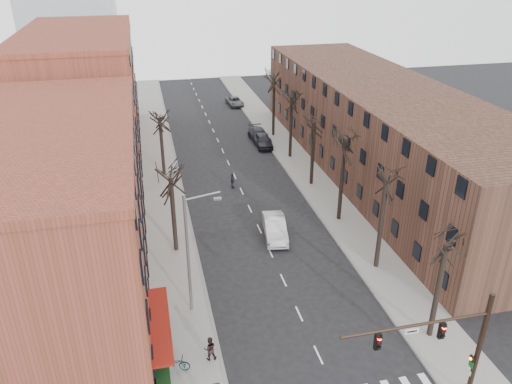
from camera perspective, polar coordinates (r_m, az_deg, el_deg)
sidewalk_left at (r=57.59m, az=-10.88°, el=2.33°), size 4.00×90.00×0.15m
sidewalk_right at (r=60.04m, az=4.54°, el=3.72°), size 4.00×90.00×0.15m
building_left_near at (r=37.59m, az=-22.18°, el=-2.47°), size 12.00×26.00×12.00m
building_left_far at (r=64.30m, az=-19.07°, el=10.41°), size 12.00×28.00×14.00m
building_right at (r=56.91m, az=13.99°, el=7.05°), size 12.00×50.00×10.00m
awning_left at (r=32.97m, az=-10.53°, el=-18.02°), size 1.20×7.00×0.15m
hedge at (r=31.80m, az=-10.71°, el=-18.42°), size 0.80×6.00×1.00m
tree_right_a at (r=35.66m, az=19.15°, el=-15.27°), size 5.20×5.20×10.00m
tree_right_b at (r=41.08m, az=13.51°, el=-8.38°), size 5.20×5.20×10.80m
tree_right_c at (r=47.23m, az=9.40°, el=-3.14°), size 5.20×5.20×11.60m
tree_right_d at (r=53.88m, az=6.30°, el=0.87°), size 5.20×5.20×10.00m
tree_right_e at (r=60.85m, az=3.90°, el=3.97°), size 5.20×5.20×10.80m
tree_right_f at (r=68.04m, az=1.98°, el=6.43°), size 5.20×5.20×11.60m
tree_left_a at (r=42.53m, az=-9.07°, el=-6.64°), size 5.20×5.20×9.50m
tree_left_b at (r=56.71m, az=-10.41°, el=1.90°), size 5.20×5.20×9.50m
signal_mast_arm at (r=28.81m, az=21.82°, el=-15.64°), size 8.14×0.30×7.20m
streetlight at (r=33.12m, az=-7.53°, el=-6.51°), size 2.45×0.22×9.03m
silver_sedan at (r=43.58m, az=2.17°, el=-4.13°), size 2.50×5.39×1.71m
parked_car_near at (r=63.90m, az=0.82°, el=5.90°), size 2.07×4.82×1.62m
parked_car_mid at (r=65.88m, az=0.38°, el=6.50°), size 2.38×5.48×1.57m
parked_car_far at (r=82.04m, az=-2.44°, el=10.32°), size 2.52×4.92×1.33m
pedestrian_b at (r=31.70m, az=-5.30°, el=-17.38°), size 0.80×0.63×1.62m
pedestrian_crossing at (r=52.47m, az=-2.71°, el=1.30°), size 0.73×1.07×1.68m
bicycle at (r=31.56m, az=-9.37°, el=-18.69°), size 2.06×1.23×1.02m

